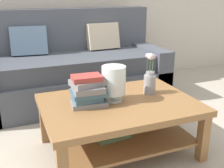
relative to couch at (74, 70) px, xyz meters
The scene contains 6 objects.
ground_plane 1.03m from the couch, 91.93° to the right, with size 10.00×10.00×0.00m, color #ADA393.
couch is the anchor object (origin of this frame).
coffee_table 1.26m from the couch, 88.16° to the right, with size 1.19×0.85×0.43m.
book_stack_main 1.25m from the couch, 99.23° to the right, with size 0.29×0.23×0.23m.
glass_hurricane_vase 1.24m from the couch, 89.43° to the right, with size 0.19×0.19×0.28m.
flower_pitcher 1.25m from the couch, 73.24° to the right, with size 0.10×0.10×0.35m.
Camera 1 is at (-0.72, -2.12, 1.25)m, focal length 43.89 mm.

